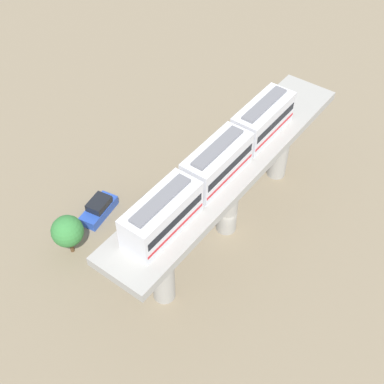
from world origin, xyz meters
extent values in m
plane|color=#84755B|center=(0.00, 0.00, 0.00)|extent=(120.00, 120.00, 0.00)
cylinder|color=#A8A59E|center=(0.00, -9.38, 3.91)|extent=(1.90, 1.90, 7.82)
cylinder|color=#A8A59E|center=(0.00, 0.00, 3.91)|extent=(1.90, 1.90, 7.82)
cylinder|color=#A8A59E|center=(0.00, 9.38, 3.91)|extent=(1.90, 1.90, 7.82)
cube|color=#A8A59E|center=(0.00, 0.00, 8.22)|extent=(5.20, 28.85, 0.80)
cube|color=silver|center=(0.00, -9.06, 10.12)|extent=(2.60, 6.60, 3.00)
cube|color=black|center=(0.00, -9.06, 10.37)|extent=(2.64, 6.07, 0.70)
cube|color=red|center=(0.00, -9.06, 9.37)|extent=(2.64, 6.34, 0.24)
cube|color=slate|center=(0.00, -9.06, 11.74)|extent=(1.10, 5.61, 0.24)
cube|color=silver|center=(0.00, -2.11, 10.12)|extent=(2.60, 6.60, 3.00)
cube|color=black|center=(0.00, -2.11, 10.37)|extent=(2.64, 6.07, 0.70)
cube|color=red|center=(0.00, -2.11, 9.37)|extent=(2.64, 6.34, 0.24)
cube|color=slate|center=(0.00, -2.11, 11.74)|extent=(1.10, 5.61, 0.24)
cube|color=silver|center=(0.00, 4.84, 10.12)|extent=(2.60, 6.60, 3.00)
cube|color=black|center=(0.00, 4.84, 10.37)|extent=(2.64, 6.07, 0.70)
cube|color=red|center=(0.00, 4.84, 9.37)|extent=(2.64, 6.34, 0.24)
cube|color=slate|center=(0.00, 4.84, 11.74)|extent=(1.10, 5.61, 0.24)
cube|color=#284CB7|center=(-10.96, -6.03, 0.50)|extent=(2.50, 4.45, 1.00)
cube|color=black|center=(-10.96, -5.88, 1.38)|extent=(2.01, 2.55, 0.76)
cube|color=black|center=(-7.08, -2.16, 0.50)|extent=(2.00, 4.28, 1.00)
cube|color=black|center=(-7.08, -2.01, 1.38)|extent=(1.75, 2.38, 0.76)
cylinder|color=brown|center=(-9.77, -10.80, 1.02)|extent=(0.36, 0.36, 2.04)
sphere|color=#38843D|center=(-9.77, -10.80, 2.84)|extent=(2.91, 2.91, 2.91)
camera|label=1|loc=(16.32, -27.15, 37.88)|focal=47.84mm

